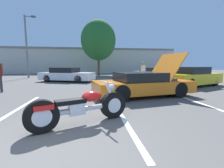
{
  "coord_description": "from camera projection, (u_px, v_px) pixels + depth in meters",
  "views": [
    {
      "loc": [
        0.87,
        -2.32,
        1.4
      ],
      "look_at": [
        1.54,
        2.45,
        0.8
      ],
      "focal_mm": 24.0,
      "sensor_mm": 36.0,
      "label": 1
    }
  ],
  "objects": [
    {
      "name": "ground_plane",
      "position": [
        36.0,
        156.0,
        2.33
      ],
      "size": [
        80.0,
        80.0,
        0.0
      ],
      "primitive_type": "plane",
      "color": "#514F4C"
    },
    {
      "name": "parking_stripe_middle",
      "position": [
        6.0,
        116.0,
        4.14
      ],
      "size": [
        0.12,
        5.05,
        0.01
      ],
      "primitive_type": "cube",
      "color": "white",
      "rests_on": "ground"
    },
    {
      "name": "parking_stripe_far",
      "position": [
        212.0,
        107.0,
        5.02
      ],
      "size": [
        0.12,
        5.05,
        0.01
      ],
      "primitive_type": "cube",
      "color": "white",
      "rests_on": "ground"
    },
    {
      "name": "far_building",
      "position": [
        86.0,
        60.0,
        27.47
      ],
      "size": [
        32.0,
        4.2,
        4.4
      ],
      "color": "beige",
      "rests_on": "ground"
    },
    {
      "name": "tree_background",
      "position": [
        98.0,
        40.0,
        21.21
      ],
      "size": [
        4.9,
        4.9,
        7.74
      ],
      "color": "brown",
      "rests_on": "ground"
    },
    {
      "name": "light_pole",
      "position": [
        27.0,
        44.0,
        16.47
      ],
      "size": [
        1.21,
        0.28,
        6.8
      ],
      "color": "slate",
      "rests_on": "ground"
    },
    {
      "name": "show_car_hood_open",
      "position": [
        143.0,
        84.0,
        6.89
      ],
      "size": [
        4.68,
        2.66,
        1.98
      ],
      "rotation": [
        0.0,
        0.0,
        0.18
      ],
      "color": "orange",
      "rests_on": "ground"
    },
    {
      "name": "spectator_midground",
      "position": [
        143.0,
        71.0,
        11.61
      ],
      "size": [
        0.52,
        0.21,
        1.62
      ],
      "color": "brown",
      "rests_on": "ground"
    },
    {
      "name": "parking_stripe_back",
      "position": [
        119.0,
        111.0,
        4.58
      ],
      "size": [
        0.12,
        5.05,
        0.01
      ],
      "primitive_type": "cube",
      "color": "white",
      "rests_on": "ground"
    },
    {
      "name": "motorcycle",
      "position": [
        82.0,
        107.0,
        3.54
      ],
      "size": [
        2.31,
        1.16,
        0.99
      ],
      "rotation": [
        0.0,
        0.0,
        0.41
      ],
      "color": "black",
      "rests_on": "ground"
    },
    {
      "name": "parked_car_right_row",
      "position": [
        191.0,
        77.0,
        10.19
      ],
      "size": [
        4.88,
        3.46,
        1.3
      ],
      "rotation": [
        0.0,
        0.0,
        0.39
      ],
      "color": "yellow",
      "rests_on": "ground"
    },
    {
      "name": "parked_car_mid_row",
      "position": [
        156.0,
        73.0,
        15.42
      ],
      "size": [
        4.29,
        2.63,
        1.15
      ],
      "rotation": [
        0.0,
        0.0,
        0.19
      ],
      "color": "silver",
      "rests_on": "ground"
    },
    {
      "name": "parked_car_left_row",
      "position": [
        67.0,
        75.0,
        13.04
      ],
      "size": [
        4.92,
        3.36,
        1.21
      ],
      "rotation": [
        0.0,
        0.0,
        -0.38
      ],
      "color": "white",
      "rests_on": "ground"
    }
  ]
}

